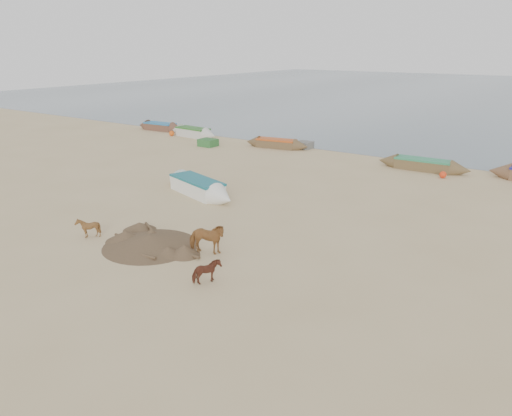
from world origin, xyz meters
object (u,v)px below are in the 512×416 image
at_px(cow_adult, 207,239).
at_px(near_canoe, 197,186).
at_px(calf_front, 88,228).
at_px(calf_right, 207,272).

distance_m(cow_adult, near_canoe, 8.65).
relative_size(calf_front, near_canoe, 0.14).
bearing_deg(calf_front, cow_adult, 95.29).
distance_m(calf_front, near_canoe, 7.85).
xyz_separation_m(calf_right, near_canoe, (-7.74, 8.23, 0.02)).
xyz_separation_m(cow_adult, calf_front, (-5.45, -1.61, -0.20)).
height_order(cow_adult, calf_front, cow_adult).
bearing_deg(near_canoe, cow_adult, -28.91).
relative_size(cow_adult, calf_right, 1.79).
distance_m(cow_adult, calf_front, 5.69).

